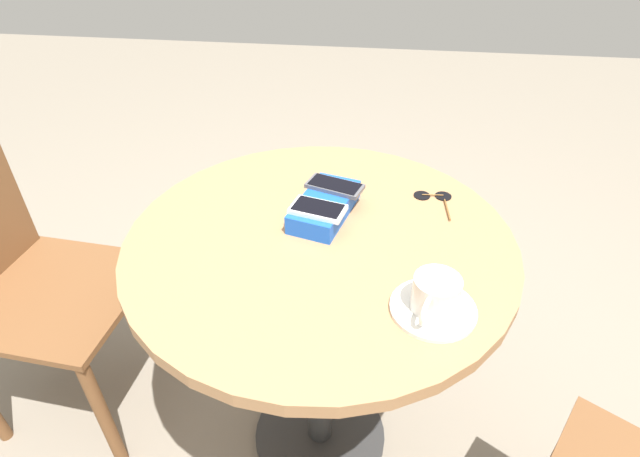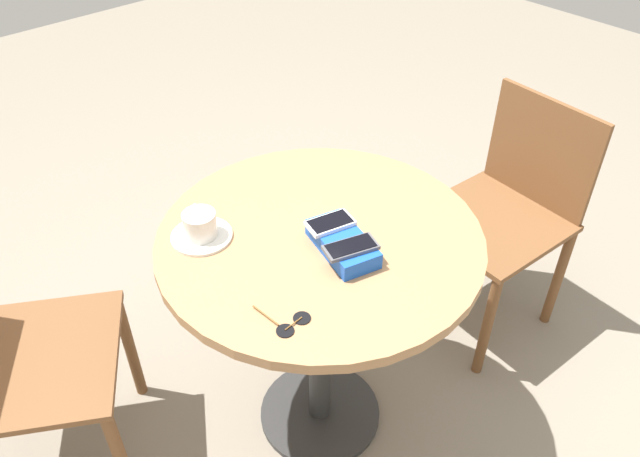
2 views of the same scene
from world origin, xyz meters
name	(u,v)px [view 2 (image 2 of 2)]	position (x,y,z in m)	size (l,w,h in m)	color
ground_plane	(320,414)	(0.00, 0.00, 0.00)	(8.00, 8.00, 0.00)	gray
round_table	(320,276)	(0.00, 0.00, 0.63)	(0.85, 0.85, 0.78)	#2D2D2D
phone_box	(342,244)	(-0.08, 0.00, 0.80)	(0.23, 0.15, 0.04)	blue
phone_gray	(351,247)	(-0.13, 0.02, 0.83)	(0.10, 0.14, 0.01)	#515156
phone_white	(330,223)	(-0.03, -0.01, 0.83)	(0.09, 0.13, 0.01)	silver
saucer	(202,236)	(0.19, 0.23, 0.78)	(0.16, 0.16, 0.01)	silver
coffee_cup	(200,224)	(0.20, 0.23, 0.82)	(0.11, 0.08, 0.07)	silver
sunglasses	(290,323)	(-0.18, 0.25, 0.78)	(0.12, 0.09, 0.01)	black
chair_near_window	(504,213)	(-0.06, -0.82, 0.46)	(0.47, 0.47, 0.85)	brown
chair_far_side	(3,361)	(0.45, 0.74, 0.47)	(0.62, 0.62, 0.87)	brown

